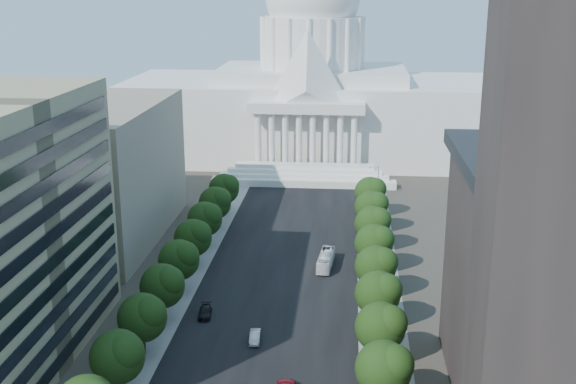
# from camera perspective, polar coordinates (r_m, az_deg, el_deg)

# --- Properties ---
(road_asphalt) EXTENTS (30.00, 260.00, 0.01)m
(road_asphalt) POSITION_cam_1_polar(r_m,az_deg,el_deg) (150.69, -0.23, -5.28)
(road_asphalt) COLOR black
(road_asphalt) RESTS_ON ground
(sidewalk_left) EXTENTS (8.00, 260.00, 0.02)m
(sidewalk_left) POSITION_cam_1_polar(r_m,az_deg,el_deg) (153.49, -7.33, -5.01)
(sidewalk_left) COLOR gray
(sidewalk_left) RESTS_ON ground
(sidewalk_right) EXTENTS (8.00, 260.00, 0.02)m
(sidewalk_right) POSITION_cam_1_polar(r_m,az_deg,el_deg) (150.26, 7.04, -5.47)
(sidewalk_right) COLOR gray
(sidewalk_right) RESTS_ON ground
(capitol) EXTENTS (120.00, 56.00, 73.00)m
(capitol) POSITION_cam_1_polar(r_m,az_deg,el_deg) (237.53, 1.88, 7.65)
(capitol) COLOR white
(capitol) RESTS_ON ground
(office_block_left_far) EXTENTS (38.00, 52.00, 30.00)m
(office_block_left_far) POSITION_cam_1_polar(r_m,az_deg,el_deg) (166.49, -16.59, 1.54)
(office_block_left_far) COLOR gray
(office_block_left_far) RESTS_ON ground
(tree_l_c) EXTENTS (7.79, 7.60, 9.97)m
(tree_l_c) POSITION_cam_1_polar(r_m,az_deg,el_deg) (102.97, -13.19, -12.47)
(tree_l_c) COLOR #33261C
(tree_l_c) RESTS_ON ground
(tree_l_d) EXTENTS (7.79, 7.60, 9.97)m
(tree_l_d) POSITION_cam_1_polar(r_m,az_deg,el_deg) (113.13, -11.32, -9.63)
(tree_l_d) COLOR #33261C
(tree_l_d) RESTS_ON ground
(tree_l_e) EXTENTS (7.79, 7.60, 9.97)m
(tree_l_e) POSITION_cam_1_polar(r_m,az_deg,el_deg) (123.62, -9.78, -7.25)
(tree_l_e) COLOR #33261C
(tree_l_e) RESTS_ON ground
(tree_l_f) EXTENTS (7.79, 7.60, 9.97)m
(tree_l_f) POSITION_cam_1_polar(r_m,az_deg,el_deg) (134.37, -8.50, -5.24)
(tree_l_f) COLOR #33261C
(tree_l_f) RESTS_ON ground
(tree_l_g) EXTENTS (7.79, 7.60, 9.97)m
(tree_l_g) POSITION_cam_1_polar(r_m,az_deg,el_deg) (145.31, -7.42, -3.53)
(tree_l_g) COLOR #33261C
(tree_l_g) RESTS_ON ground
(tree_l_h) EXTENTS (7.79, 7.60, 9.97)m
(tree_l_h) POSITION_cam_1_polar(r_m,az_deg,el_deg) (156.40, -6.49, -2.06)
(tree_l_h) COLOR #33261C
(tree_l_h) RESTS_ON ground
(tree_l_i) EXTENTS (7.79, 7.60, 9.97)m
(tree_l_i) POSITION_cam_1_polar(r_m,az_deg,el_deg) (167.63, -5.69, -0.79)
(tree_l_i) COLOR #33261C
(tree_l_i) RESTS_ON ground
(tree_l_j) EXTENTS (7.79, 7.60, 9.97)m
(tree_l_j) POSITION_cam_1_polar(r_m,az_deg,el_deg) (178.95, -4.99, 0.32)
(tree_l_j) COLOR #33261C
(tree_l_j) RESTS_ON ground
(tree_r_c) EXTENTS (7.79, 7.60, 9.97)m
(tree_r_c) POSITION_cam_1_polar(r_m,az_deg,el_deg) (98.48, 7.76, -13.58)
(tree_r_c) COLOR #33261C
(tree_r_c) RESTS_ON ground
(tree_r_d) EXTENTS (7.79, 7.60, 9.97)m
(tree_r_d) POSITION_cam_1_polar(r_m,az_deg,el_deg) (109.06, 7.49, -10.46)
(tree_r_d) COLOR #33261C
(tree_r_d) RESTS_ON ground
(tree_r_e) EXTENTS (7.79, 7.60, 9.97)m
(tree_r_e) POSITION_cam_1_polar(r_m,az_deg,el_deg) (119.91, 7.27, -7.90)
(tree_r_e) COLOR #33261C
(tree_r_e) RESTS_ON ground
(tree_r_f) EXTENTS (7.79, 7.60, 9.97)m
(tree_r_f) POSITION_cam_1_polar(r_m,az_deg,el_deg) (130.96, 7.09, -5.76)
(tree_r_f) COLOR #33261C
(tree_r_f) RESTS_ON ground
(tree_r_g) EXTENTS (7.79, 7.60, 9.97)m
(tree_r_g) POSITION_cam_1_polar(r_m,az_deg,el_deg) (142.16, 6.94, -3.96)
(tree_r_g) COLOR #33261C
(tree_r_g) RESTS_ON ground
(tree_r_h) EXTENTS (7.79, 7.60, 9.97)m
(tree_r_h) POSITION_cam_1_polar(r_m,az_deg,el_deg) (153.49, 6.81, -2.43)
(tree_r_h) COLOR #33261C
(tree_r_h) RESTS_ON ground
(tree_r_i) EXTENTS (7.79, 7.60, 9.97)m
(tree_r_i) POSITION_cam_1_polar(r_m,az_deg,el_deg) (164.91, 6.70, -1.11)
(tree_r_i) COLOR #33261C
(tree_r_i) RESTS_ON ground
(tree_r_j) EXTENTS (7.79, 7.60, 9.97)m
(tree_r_j) POSITION_cam_1_polar(r_m,az_deg,el_deg) (176.40, 6.60, 0.04)
(tree_r_j) COLOR #33261C
(tree_r_j) RESTS_ON ground
(streetlight_b) EXTENTS (2.61, 0.44, 9.00)m
(streetlight_b) POSITION_cam_1_polar(r_m,az_deg,el_deg) (98.20, 8.70, -14.14)
(streetlight_b) COLOR gray
(streetlight_b) RESTS_ON ground
(streetlight_c) EXTENTS (2.61, 0.44, 9.00)m
(streetlight_c) POSITION_cam_1_polar(r_m,az_deg,el_deg) (120.43, 8.01, -8.15)
(streetlight_c) COLOR gray
(streetlight_c) RESTS_ON ground
(streetlight_d) EXTENTS (2.61, 0.44, 9.00)m
(streetlight_d) POSITION_cam_1_polar(r_m,az_deg,el_deg) (143.57, 7.54, -4.05)
(streetlight_d) COLOR gray
(streetlight_d) RESTS_ON ground
(streetlight_e) EXTENTS (2.61, 0.44, 9.00)m
(streetlight_e) POSITION_cam_1_polar(r_m,az_deg,el_deg) (167.25, 7.21, -1.10)
(streetlight_e) COLOR gray
(streetlight_e) RESTS_ON ground
(streetlight_f) EXTENTS (2.61, 0.44, 9.00)m
(streetlight_f) POSITION_cam_1_polar(r_m,az_deg,el_deg) (191.26, 6.96, 1.11)
(streetlight_f) COLOR gray
(streetlight_f) RESTS_ON ground
(car_silver) EXTENTS (1.95, 4.80, 1.55)m
(car_silver) POSITION_cam_1_polar(r_m,az_deg,el_deg) (117.49, -2.63, -11.38)
(car_silver) COLOR #B6B8BE
(car_silver) RESTS_ON ground
(car_dark_b) EXTENTS (2.66, 5.42, 1.52)m
(car_dark_b) POSITION_cam_1_polar(r_m,az_deg,el_deg) (126.38, -6.57, -9.41)
(car_dark_b) COLOR black
(car_dark_b) RESTS_ON ground
(city_bus) EXTENTS (3.46, 10.97, 3.01)m
(city_bus) POSITION_cam_1_polar(r_m,az_deg,el_deg) (146.03, 3.00, -5.39)
(city_bus) COLOR white
(city_bus) RESTS_ON ground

